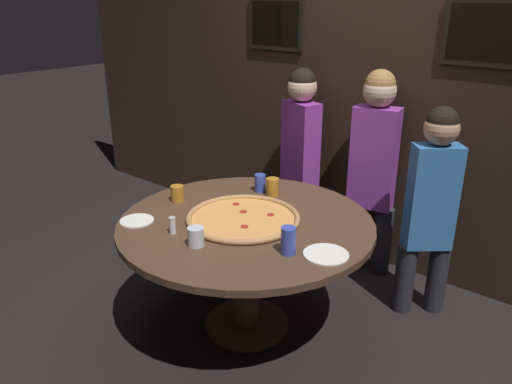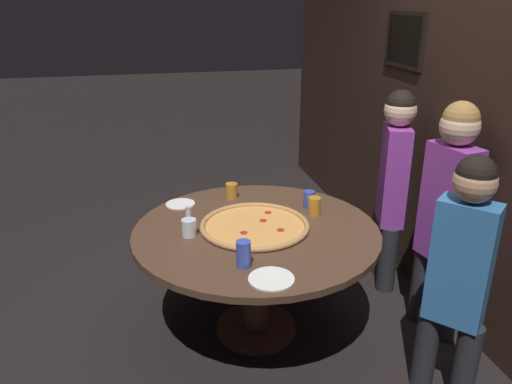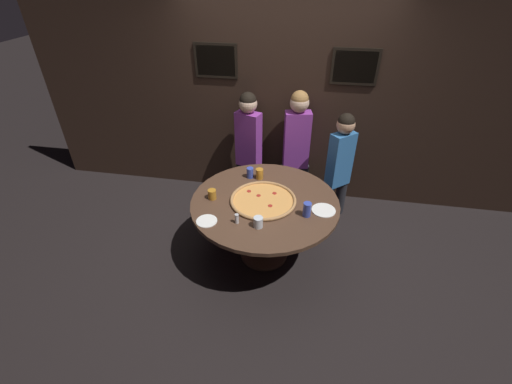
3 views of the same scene
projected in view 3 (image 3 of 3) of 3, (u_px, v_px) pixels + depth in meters
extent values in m
plane|color=black|center=(264.00, 254.00, 3.85)|extent=(24.00, 24.00, 0.00)
cube|color=black|center=(282.00, 101.00, 4.20)|extent=(6.40, 0.06, 2.60)
cube|color=black|center=(216.00, 61.00, 4.03)|extent=(0.52, 0.02, 0.40)
cube|color=#B2A893|center=(216.00, 61.00, 4.02)|extent=(0.46, 0.01, 0.34)
cube|color=black|center=(355.00, 67.00, 3.80)|extent=(0.52, 0.02, 0.40)
cube|color=#B2A893|center=(355.00, 67.00, 3.79)|extent=(0.46, 0.01, 0.34)
cylinder|color=#4C3323|center=(265.00, 202.00, 3.44)|extent=(1.49, 1.49, 0.04)
cylinder|color=#4C3323|center=(264.00, 230.00, 3.65)|extent=(0.16, 0.16, 0.70)
cylinder|color=#4C3323|center=(264.00, 253.00, 3.83)|extent=(0.52, 0.52, 0.04)
cylinder|color=#E0994C|center=(263.00, 201.00, 3.42)|extent=(0.63, 0.63, 0.01)
torus|color=#B27F4C|center=(263.00, 200.00, 3.42)|extent=(0.67, 0.67, 0.03)
cylinder|color=#A8281E|center=(259.00, 195.00, 3.48)|extent=(0.04, 0.04, 0.00)
cylinder|color=#A8281E|center=(274.00, 193.00, 3.51)|extent=(0.04, 0.04, 0.00)
cylinder|color=#A8281E|center=(270.00, 206.00, 3.34)|extent=(0.04, 0.04, 0.00)
cylinder|color=#A8281E|center=(249.00, 191.00, 3.54)|extent=(0.04, 0.04, 0.00)
cylinder|color=silver|center=(258.00, 222.00, 3.07)|extent=(0.09, 0.09, 0.10)
cylinder|color=#384CB7|center=(250.00, 173.00, 3.76)|extent=(0.07, 0.07, 0.12)
cylinder|color=#384CB7|center=(307.00, 210.00, 3.19)|extent=(0.08, 0.08, 0.14)
cylinder|color=#BC7A23|center=(260.00, 174.00, 3.75)|extent=(0.08, 0.08, 0.12)
cylinder|color=#BC7A23|center=(212.00, 194.00, 3.43)|extent=(0.08, 0.08, 0.10)
cylinder|color=white|center=(207.00, 221.00, 3.16)|extent=(0.20, 0.20, 0.01)
cylinder|color=white|center=(324.00, 210.00, 3.29)|extent=(0.23, 0.23, 0.01)
cylinder|color=silver|center=(237.00, 219.00, 3.12)|extent=(0.04, 0.04, 0.08)
cylinder|color=#B7B7BC|center=(237.00, 215.00, 3.09)|extent=(0.04, 0.04, 0.01)
cylinder|color=#232328|center=(340.00, 197.00, 4.36)|extent=(0.18, 0.18, 0.47)
cylinder|color=#232328|center=(327.00, 202.00, 4.27)|extent=(0.18, 0.18, 0.47)
cube|color=#3370B2|center=(340.00, 160.00, 3.99)|extent=(0.31, 0.30, 0.66)
sphere|color=tan|center=(346.00, 125.00, 3.74)|extent=(0.21, 0.21, 0.21)
sphere|color=black|center=(346.00, 122.00, 3.72)|extent=(0.19, 0.19, 0.19)
cylinder|color=#232328|center=(256.00, 183.00, 4.60)|extent=(0.17, 0.17, 0.51)
cylinder|color=#232328|center=(242.00, 178.00, 4.69)|extent=(0.17, 0.17, 0.51)
cube|color=purple|center=(248.00, 140.00, 4.30)|extent=(0.34, 0.25, 0.71)
sphere|color=beige|center=(248.00, 104.00, 4.03)|extent=(0.22, 0.22, 0.22)
sphere|color=black|center=(248.00, 101.00, 4.01)|extent=(0.20, 0.20, 0.20)
cylinder|color=#232328|center=(302.00, 183.00, 4.59)|extent=(0.16, 0.16, 0.52)
cylinder|color=#232328|center=(285.00, 183.00, 4.58)|extent=(0.16, 0.16, 0.52)
cube|color=purple|center=(297.00, 140.00, 4.23)|extent=(0.34, 0.22, 0.73)
sphere|color=beige|center=(299.00, 103.00, 3.96)|extent=(0.23, 0.23, 0.23)
sphere|color=#9E703D|center=(300.00, 100.00, 3.94)|extent=(0.21, 0.21, 0.21)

